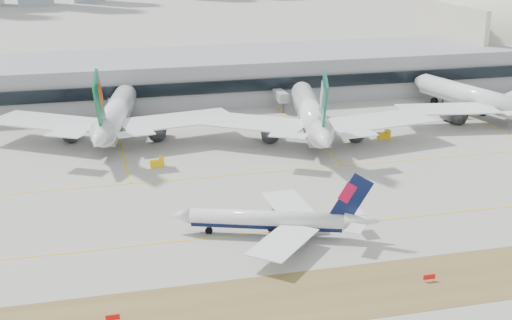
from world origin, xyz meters
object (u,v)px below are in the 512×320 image
object	(u,v)px
taxiing_airliner	(274,220)
widebody_cathay	(311,116)
widebody_eva	(115,115)
widebody_china_air	(478,99)
terminal	(193,76)

from	to	relation	value
taxiing_airliner	widebody_cathay	world-z (taller)	widebody_cathay
widebody_eva	widebody_china_air	bearing A→B (deg)	-81.16
taxiing_airliner	widebody_cathay	distance (m)	68.94
taxiing_airliner	widebody_cathay	size ratio (longest dim) A/B	0.58
widebody_cathay	widebody_china_air	distance (m)	59.09
widebody_eva	terminal	world-z (taller)	widebody_eva
widebody_cathay	widebody_china_air	size ratio (longest dim) A/B	1.11
terminal	widebody_eva	bearing A→B (deg)	-123.68
widebody_china_air	terminal	xyz separation A→B (m)	(-82.36, 50.34, 1.40)
widebody_cathay	terminal	distance (m)	64.17
taxiing_airliner	widebody_china_air	bearing A→B (deg)	-119.94
widebody_china_air	widebody_eva	bearing A→B (deg)	73.93
widebody_cathay	widebody_china_air	world-z (taller)	widebody_cathay
widebody_cathay	widebody_eva	bearing A→B (deg)	87.13
taxiing_airliner	terminal	xyz separation A→B (m)	(4.62, 122.14, 4.13)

